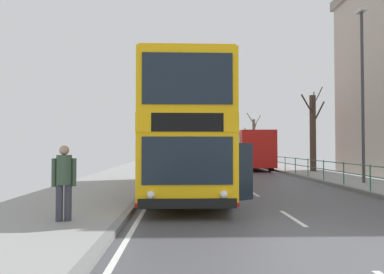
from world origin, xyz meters
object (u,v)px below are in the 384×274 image
at_px(double_decker_bus_main, 185,134).
at_px(bare_tree_far_01, 313,131).
at_px(street_lamp_far_side, 362,82).
at_px(pedestrian_with_backpack, 64,177).
at_px(background_bus_far_lane, 247,149).
at_px(bare_tree_far_00, 254,138).

bearing_deg(double_decker_bus_main, bare_tree_far_01, 48.90).
height_order(double_decker_bus_main, street_lamp_far_side, street_lamp_far_side).
bearing_deg(pedestrian_with_backpack, street_lamp_far_side, 35.30).
height_order(background_bus_far_lane, bare_tree_far_01, bare_tree_far_01).
height_order(background_bus_far_lane, street_lamp_far_side, street_lamp_far_side).
bearing_deg(bare_tree_far_00, double_decker_bus_main, -106.80).
bearing_deg(street_lamp_far_side, pedestrian_with_backpack, -144.70).
relative_size(background_bus_far_lane, pedestrian_with_backpack, 6.33).
distance_m(double_decker_bus_main, street_lamp_far_side, 9.26).
bearing_deg(street_lamp_far_side, background_bus_far_lane, 102.03).
bearing_deg(street_lamp_far_side, bare_tree_far_00, 88.60).
distance_m(pedestrian_with_backpack, street_lamp_far_side, 14.42).
relative_size(bare_tree_far_00, bare_tree_far_01, 1.07).
xyz_separation_m(pedestrian_with_backpack, bare_tree_far_00, (12.03, 35.93, 1.80)).
relative_size(double_decker_bus_main, pedestrian_with_backpack, 5.94).
bearing_deg(bare_tree_far_01, double_decker_bus_main, -131.10).
xyz_separation_m(double_decker_bus_main, bare_tree_far_01, (9.18, 10.52, 0.60)).
distance_m(double_decker_bus_main, bare_tree_far_00, 31.82).
xyz_separation_m(street_lamp_far_side, bare_tree_far_00, (0.68, 27.89, -1.99)).
xyz_separation_m(pedestrian_with_backpack, street_lamp_far_side, (11.35, 8.04, 3.79)).
bearing_deg(double_decker_bus_main, background_bus_far_lane, 71.04).
xyz_separation_m(double_decker_bus_main, bare_tree_far_00, (9.19, 30.45, 0.62)).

